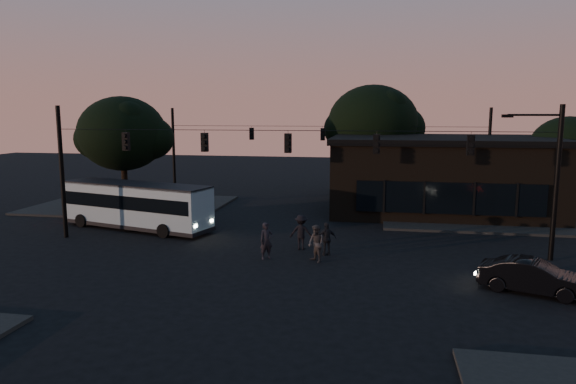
% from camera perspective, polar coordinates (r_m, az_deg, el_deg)
% --- Properties ---
extents(ground, '(120.00, 120.00, 0.00)m').
position_cam_1_polar(ground, '(23.66, -1.75, -8.67)').
color(ground, black).
rests_on(ground, ground).
extents(sidewalk_far_right, '(14.00, 10.00, 0.15)m').
position_cam_1_polar(sidewalk_far_right, '(37.46, 21.29, -2.61)').
color(sidewalk_far_right, black).
rests_on(sidewalk_far_right, ground).
extents(sidewalk_far_left, '(14.00, 10.00, 0.15)m').
position_cam_1_polar(sidewalk_far_left, '(41.24, -16.91, -1.39)').
color(sidewalk_far_left, black).
rests_on(sidewalk_far_left, ground).
extents(building, '(15.40, 10.41, 5.40)m').
position_cam_1_polar(building, '(38.53, 16.58, 1.89)').
color(building, black).
rests_on(building, ground).
extents(tree_behind, '(7.60, 7.60, 9.43)m').
position_cam_1_polar(tree_behind, '(44.08, 9.41, 7.51)').
color(tree_behind, black).
rests_on(tree_behind, ground).
extents(tree_right, '(5.20, 5.20, 6.86)m').
position_cam_1_polar(tree_right, '(42.28, 28.64, 4.39)').
color(tree_right, black).
rests_on(tree_right, ground).
extents(tree_left, '(6.40, 6.40, 8.30)m').
position_cam_1_polar(tree_left, '(39.78, -17.93, 6.17)').
color(tree_left, black).
rests_on(tree_left, ground).
extents(signal_rig_near, '(26.24, 0.30, 7.50)m').
position_cam_1_polar(signal_rig_near, '(26.62, 0.00, 3.08)').
color(signal_rig_near, black).
rests_on(signal_rig_near, ground).
extents(signal_rig_far, '(26.24, 0.30, 7.50)m').
position_cam_1_polar(signal_rig_far, '(42.43, 3.87, 4.87)').
color(signal_rig_far, black).
rests_on(signal_rig_far, ground).
extents(bus, '(10.34, 4.94, 2.84)m').
position_cam_1_polar(bus, '(32.83, -16.54, -1.23)').
color(bus, '#819BA5').
rests_on(bus, ground).
extents(car, '(4.32, 2.80, 1.35)m').
position_cam_1_polar(car, '(22.78, 25.63, -8.49)').
color(car, black).
rests_on(car, ground).
extents(pedestrian_a, '(0.79, 0.73, 1.82)m').
position_cam_1_polar(pedestrian_a, '(25.19, -2.41, -5.44)').
color(pedestrian_a, black).
rests_on(pedestrian_a, ground).
extents(pedestrian_b, '(1.09, 1.10, 1.79)m').
position_cam_1_polar(pedestrian_b, '(24.72, 3.14, -5.75)').
color(pedestrian_b, '#363231').
rests_on(pedestrian_b, ground).
extents(pedestrian_c, '(1.07, 0.83, 1.70)m').
position_cam_1_polar(pedestrian_c, '(25.87, 4.34, -5.21)').
color(pedestrian_c, black).
rests_on(pedestrian_c, ground).
extents(pedestrian_d, '(1.22, 0.73, 1.85)m').
position_cam_1_polar(pedestrian_d, '(26.91, 1.48, -4.47)').
color(pedestrian_d, black).
rests_on(pedestrian_d, ground).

